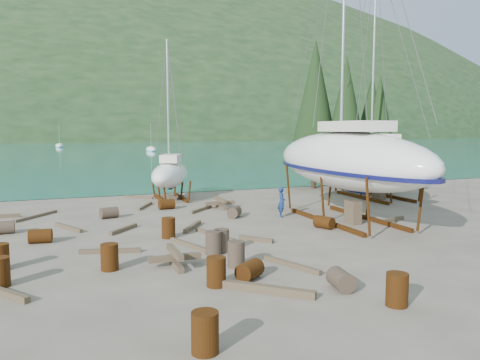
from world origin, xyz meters
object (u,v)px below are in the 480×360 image
object	(u,v)px
large_sailboat_near	(347,160)
large_sailboat_far	(375,159)
small_sailboat_shore	(170,174)
worker	(281,202)

from	to	relation	value
large_sailboat_near	large_sailboat_far	xyz separation A→B (m)	(6.34, 6.17, -0.47)
large_sailboat_near	large_sailboat_far	world-z (taller)	large_sailboat_near
large_sailboat_near	large_sailboat_far	distance (m)	8.86
large_sailboat_near	small_sailboat_shore	distance (m)	12.39
large_sailboat_near	small_sailboat_shore	world-z (taller)	large_sailboat_near
large_sailboat_far	worker	bearing A→B (deg)	-135.41
large_sailboat_near	worker	xyz separation A→B (m)	(-2.51, 2.26, -2.32)
worker	small_sailboat_shore	bearing A→B (deg)	39.83
large_sailboat_far	small_sailboat_shore	bearing A→B (deg)	-177.02
large_sailboat_near	small_sailboat_shore	xyz separation A→B (m)	(-6.69, 10.34, -1.40)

